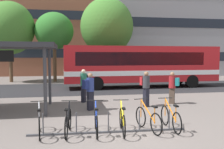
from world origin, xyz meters
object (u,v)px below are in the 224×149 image
Objects in this scene: parked_bicycle_blue_2 at (96,122)px; street_tree_1 at (10,28)px; city_bus at (142,65)px; commuter_red_pack_1 at (146,86)px; parked_bicycle_yellow_3 at (122,121)px; parked_bicycle_orange_5 at (171,118)px; parked_bicycle_black_1 at (68,122)px; street_tree_2 at (107,27)px; parked_bicycle_silver_0 at (39,123)px; street_tree_0 at (54,31)px; parked_bicycle_orange_4 at (148,119)px; commuter_navy_pack_2 at (90,89)px; commuter_black_pack_0 at (84,83)px; commuter_teal_pack_3 at (173,86)px.

parked_bicycle_blue_2 is 0.23× the size of street_tree_1.
street_tree_1 is (-11.13, 5.79, 3.30)m from city_bus.
street_tree_1 reaches higher than commuter_red_pack_1.
parked_bicycle_orange_5 is (1.67, 0.11, 0.00)m from parked_bicycle_yellow_3.
parked_bicycle_black_1 is 1.00× the size of parked_bicycle_yellow_3.
street_tree_2 reaches higher than street_tree_1.
parked_bicycle_silver_0 is 1.00× the size of parked_bicycle_blue_2.
parked_bicycle_silver_0 and parked_bicycle_orange_5 have the same top height.
parked_bicycle_silver_0 is 5.85m from commuter_red_pack_1.
parked_bicycle_silver_0 is at bearing -88.26° from street_tree_0.
parked_bicycle_orange_4 is at bearing -107.33° from city_bus.
parked_bicycle_yellow_3 is (2.57, -0.21, 0.00)m from parked_bicycle_silver_0.
street_tree_0 is at bearing -177.91° from commuter_red_pack_1.
commuter_navy_pack_2 reaches higher than parked_bicycle_black_1.
parked_bicycle_orange_5 is at bearing 52.91° from commuter_black_pack_0.
commuter_navy_pack_2 reaches higher than parked_bicycle_orange_5.
commuter_red_pack_1 is at bearing 87.00° from commuter_black_pack_0.
commuter_black_pack_0 is at bearing -78.99° from street_tree_0.
commuter_red_pack_1 reaches higher than parked_bicycle_black_1.
commuter_teal_pack_3 reaches higher than parked_bicycle_silver_0.
parked_bicycle_silver_0 is 1.01× the size of commuter_navy_pack_2.
city_bus reaches higher than parked_bicycle_orange_4.
street_tree_1 is 9.15m from street_tree_2.
commuter_teal_pack_3 is (2.68, 4.18, 0.56)m from parked_bicycle_orange_4.
street_tree_1 is at bearing -164.55° from commuter_red_pack_1.
commuter_teal_pack_3 is at bearing 101.68° from commuter_black_pack_0.
city_bus is 7.06× the size of commuter_red_pack_1.
street_tree_2 reaches higher than commuter_black_pack_0.
commuter_red_pack_1 is (3.68, 3.70, 0.61)m from parked_bicycle_black_1.
parked_bicycle_orange_4 is 5.00m from commuter_teal_pack_3.
street_tree_0 is 0.81× the size of street_tree_2.
commuter_navy_pack_2 is at bearing -101.73° from commuter_red_pack_1.
commuter_black_pack_0 is 1.07× the size of commuter_teal_pack_3.
commuter_black_pack_0 reaches higher than parked_bicycle_blue_2.
parked_bicycle_black_1 is 1.00× the size of commuter_red_pack_1.
city_bus is 6.87m from street_tree_2.
parked_bicycle_orange_4 is 0.26× the size of street_tree_0.
commuter_navy_pack_2 is (-4.74, -7.69, -0.80)m from city_bus.
parked_bicycle_black_1 is 0.87m from parked_bicycle_blue_2.
street_tree_1 is 0.93× the size of street_tree_2.
commuter_teal_pack_3 is (1.89, 4.16, 0.56)m from parked_bicycle_orange_5.
street_tree_1 is (-5.45, 16.81, 4.69)m from parked_bicycle_black_1.
street_tree_0 is at bearing -5.38° from parked_bicycle_silver_0.
street_tree_0 is at bearing 69.28° from commuter_navy_pack_2.
parked_bicycle_silver_0 is at bearing -74.72° from street_tree_1.
commuter_teal_pack_3 is (-0.42, -6.89, -0.83)m from city_bus.
parked_bicycle_black_1 is 2.58m from parked_bicycle_orange_4.
city_bus is 12.47m from parked_bicycle_black_1.
parked_bicycle_orange_5 is 4.61m from commuter_teal_pack_3.
parked_bicycle_yellow_3 is 0.98× the size of commuter_black_pack_0.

